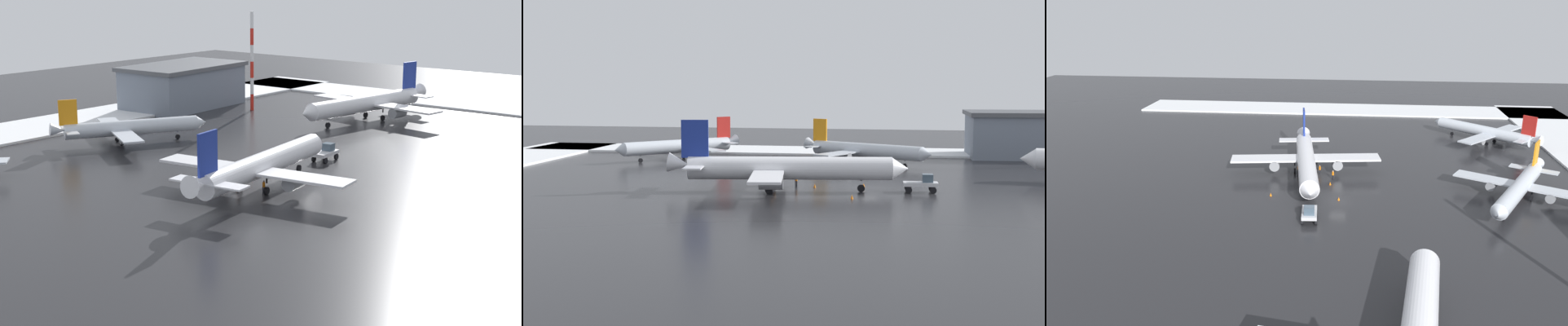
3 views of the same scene
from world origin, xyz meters
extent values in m
plane|color=#232326|center=(0.00, 0.00, 0.00)|extent=(240.00, 240.00, 0.00)
cube|color=white|center=(67.00, 0.00, 0.20)|extent=(14.00, 116.00, 0.41)
cylinder|color=white|center=(10.10, 6.12, 3.20)|extent=(27.62, 6.92, 3.11)
cone|color=white|center=(-4.58, 4.05, 3.20)|extent=(2.59, 3.23, 2.96)
cone|color=white|center=(24.96, 8.22, 3.75)|extent=(3.61, 3.08, 3.03)
cube|color=white|center=(13.87, -0.92, 2.93)|extent=(5.65, 12.34, 0.33)
cylinder|color=gray|center=(13.16, 0.83, 2.01)|extent=(3.34, 2.25, 1.83)
cube|color=white|center=(11.77, 13.94, 2.93)|extent=(5.65, 12.34, 0.33)
cylinder|color=gray|center=(11.57, 12.06, 2.01)|extent=(3.34, 2.25, 1.83)
cube|color=navy|center=(22.78, 7.92, 7.14)|extent=(3.67, 0.84, 5.12)
cube|color=white|center=(22.99, 5.17, 3.57)|extent=(2.97, 4.68, 0.22)
cube|color=white|center=(22.22, 10.61, 3.57)|extent=(2.97, 4.68, 0.22)
cylinder|color=black|center=(0.59, 4.78, 1.83)|extent=(0.22, 0.22, 0.64)
cylinder|color=black|center=(0.59, 4.78, 0.50)|extent=(1.04, 0.46, 1.01)
cylinder|color=black|center=(13.10, 4.51, 1.83)|extent=(0.22, 0.22, 0.64)
cylinder|color=black|center=(13.10, 4.51, 0.50)|extent=(1.04, 0.46, 1.01)
cylinder|color=black|center=(12.54, 8.50, 1.83)|extent=(0.22, 0.22, 0.64)
cylinder|color=black|center=(12.54, 8.50, 0.50)|extent=(1.04, 0.46, 1.01)
cylinder|color=silver|center=(2.09, -27.97, 2.55)|extent=(20.34, 12.81, 2.48)
cone|color=silver|center=(-8.24, -22.22, 2.55)|extent=(2.68, 2.91, 2.36)
cone|color=silver|center=(12.55, -33.78, 2.99)|extent=(3.30, 3.11, 2.41)
cube|color=silver|center=(1.10, -34.26, 2.34)|extent=(7.42, 9.85, 0.26)
cylinder|color=gray|center=(1.49, -32.81, 1.61)|extent=(2.88, 2.48, 1.46)
cube|color=silver|center=(6.91, -23.80, 2.34)|extent=(7.42, 9.85, 0.26)
cylinder|color=gray|center=(5.89, -24.90, 1.61)|extent=(2.88, 2.48, 1.46)
cube|color=orange|center=(11.02, -32.93, 5.69)|extent=(2.68, 1.65, 4.09)
cube|color=silver|center=(9.83, -34.77, 2.85)|extent=(3.36, 3.98, 0.18)
cube|color=silver|center=(11.96, -30.95, 2.85)|extent=(3.36, 3.98, 0.18)
cylinder|color=black|center=(-4.61, -24.24, 1.46)|extent=(0.18, 0.18, 0.51)
cylinder|color=black|center=(-4.61, -24.24, 0.40)|extent=(0.83, 0.61, 0.80)
cylinder|color=black|center=(3.23, -30.43, 1.46)|extent=(0.18, 0.18, 0.51)
cylinder|color=black|center=(3.23, -30.43, 0.40)|extent=(0.83, 0.61, 0.80)
cylinder|color=black|center=(4.79, -27.63, 1.46)|extent=(0.18, 0.18, 0.51)
cylinder|color=black|center=(4.79, -27.63, 0.40)|extent=(0.83, 0.61, 0.80)
cone|color=white|center=(-22.88, -10.72, 3.33)|extent=(2.72, 3.38, 3.07)
cylinder|color=black|center=(-28.23, -9.90, 1.90)|extent=(0.23, 0.23, 0.67)
cylinder|color=black|center=(-28.23, -9.90, 0.52)|extent=(1.08, 0.49, 1.05)
cylinder|color=silver|center=(37.24, -30.11, 2.54)|extent=(16.62, 17.63, 2.47)
cone|color=silver|center=(45.24, -21.50, 2.54)|extent=(2.90, 2.87, 2.34)
cone|color=silver|center=(29.14, -38.83, 2.98)|extent=(3.30, 3.33, 2.40)
cube|color=silver|center=(31.40, -27.66, 2.32)|extent=(9.08, 8.76, 0.26)
cylinder|color=gray|center=(32.71, -28.38, 1.60)|extent=(2.74, 2.80, 1.45)
cube|color=silver|center=(40.12, -35.76, 2.32)|extent=(9.08, 8.76, 0.26)
cylinder|color=gray|center=(39.30, -34.50, 1.60)|extent=(2.74, 2.80, 1.45)
cube|color=red|center=(30.33, -37.56, 5.66)|extent=(2.17, 2.30, 4.06)
cube|color=silver|center=(28.83, -35.97, 2.83)|extent=(3.84, 3.75, 0.17)
cube|color=silver|center=(32.02, -38.93, 2.83)|extent=(3.84, 3.75, 0.17)
cylinder|color=black|center=(42.42, -24.53, 1.45)|extent=(0.17, 0.17, 0.51)
cylinder|color=black|center=(42.42, -24.53, 0.40)|extent=(0.73, 0.76, 0.80)
cylinder|color=black|center=(34.59, -30.62, 1.45)|extent=(0.17, 0.17, 0.51)
cylinder|color=black|center=(34.59, -30.62, 0.40)|extent=(0.73, 0.76, 0.80)
cylinder|color=black|center=(36.93, -32.79, 1.45)|extent=(0.17, 0.17, 0.51)
cylinder|color=black|center=(36.93, -32.79, 0.40)|extent=(0.73, 0.76, 0.80)
cube|color=silver|center=(-7.30, 3.85, 1.15)|extent=(4.75, 2.53, 0.50)
cube|color=#3F5160|center=(-8.21, 3.78, 1.95)|extent=(1.51, 1.60, 1.10)
cylinder|color=black|center=(-8.83, 2.75, 0.45)|extent=(0.92, 0.39, 0.90)
cylinder|color=black|center=(-8.98, 4.72, 0.45)|extent=(0.92, 0.39, 0.90)
cylinder|color=black|center=(-5.62, 2.98, 0.45)|extent=(0.92, 0.39, 0.90)
cylinder|color=black|center=(-5.76, 4.96, 0.45)|extent=(0.92, 0.39, 0.90)
cylinder|color=black|center=(10.06, 1.44, 0.42)|extent=(0.16, 0.16, 0.85)
cylinder|color=black|center=(9.90, 1.32, 0.42)|extent=(0.16, 0.16, 0.85)
cylinder|color=orange|center=(9.98, 1.38, 1.16)|extent=(0.36, 0.36, 0.62)
sphere|color=tan|center=(9.98, 1.38, 1.59)|extent=(0.24, 0.24, 0.24)
cylinder|color=black|center=(12.76, 3.93, 0.42)|extent=(0.16, 0.16, 0.85)
cylinder|color=black|center=(12.56, 3.91, 0.42)|extent=(0.16, 0.16, 0.85)
cylinder|color=orange|center=(12.66, 3.92, 1.16)|extent=(0.36, 0.36, 0.62)
sphere|color=tan|center=(12.66, 3.92, 1.59)|extent=(0.24, 0.24, 0.24)
cylinder|color=black|center=(12.23, 7.92, 0.42)|extent=(0.16, 0.16, 0.85)
cylinder|color=black|center=(12.35, 7.76, 0.42)|extent=(0.16, 0.16, 0.85)
cylinder|color=orange|center=(12.29, 7.84, 1.16)|extent=(0.36, 0.36, 0.62)
sphere|color=tan|center=(12.29, 7.84, 1.59)|extent=(0.24, 0.24, 0.24)
cone|color=orange|center=(0.60, -0.08, 0.28)|extent=(0.36, 0.36, 0.55)
cone|color=orange|center=(1.26, 11.03, 0.28)|extent=(0.36, 0.36, 0.55)
cone|color=orange|center=(7.31, 1.70, 0.28)|extent=(0.36, 0.36, 0.55)
camera|label=1|loc=(88.66, 68.97, 27.92)|focal=55.00mm
camera|label=2|loc=(-7.48, 111.37, 15.72)|focal=55.00mm
camera|label=3|loc=(-74.48, -2.78, 31.31)|focal=35.00mm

